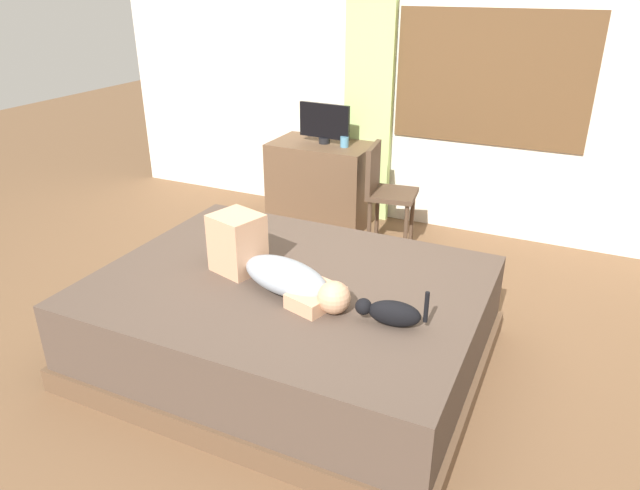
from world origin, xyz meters
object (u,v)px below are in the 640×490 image
Objects in this scene: bed at (290,321)px; person_lying at (273,266)px; chair_by_desk at (384,188)px; cat at (391,312)px; tv_monitor at (324,123)px; desk at (322,183)px; cup at (344,142)px.

bed is 0.40m from person_lying.
chair_by_desk is (-0.06, 1.79, 0.24)m from bed.
cat is at bearing -16.62° from bed.
person_lying is at bearing -72.35° from tv_monitor.
desk reaches higher than bed.
tv_monitor is 0.56× the size of chair_by_desk.
cat is at bearing -8.62° from person_lying.
tv_monitor is (-1.40, 2.26, 0.32)m from cat.
tv_monitor reaches higher than cat.
tv_monitor reaches higher than bed.
person_lying is 1.94× the size of tv_monitor.
desk is (-0.71, 2.15, -0.28)m from person_lying.
cup is 0.11× the size of chair_by_desk.
desk is 0.76m from chair_by_desk.
cat is 2.12m from chair_by_desk.
bed is 1.81m from chair_by_desk.
desk is 1.87× the size of tv_monitor.
cup is at bearing 102.66° from person_lying.
chair_by_desk is at bearing 90.47° from person_lying.
tv_monitor is at bearing 121.79° from cat.
cat is at bearing -58.21° from tv_monitor.
person_lying is at bearing -118.67° from bed.
chair_by_desk is at bearing 110.21° from cat.
cat reaches higher than bed.
person_lying is 1.09× the size of chair_by_desk.
chair_by_desk reaches higher than desk.
desk is 0.48m from cup.
chair_by_desk is (-0.73, 1.99, -0.10)m from cat.
cup is at bearing -9.40° from desk.
cat is (0.72, -0.11, -0.05)m from person_lying.
person_lying reaches higher than chair_by_desk.
cup is (-1.19, 2.23, 0.18)m from cat.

